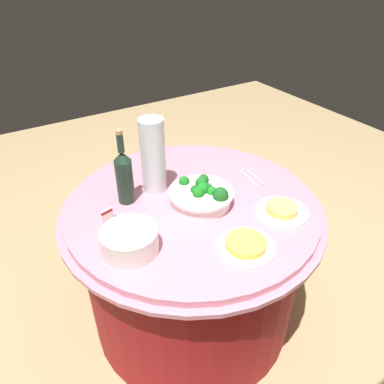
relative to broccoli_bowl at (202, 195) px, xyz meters
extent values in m
plane|color=tan|center=(0.03, -0.03, -0.78)|extent=(6.00, 6.00, 0.00)
cylinder|color=maroon|center=(0.03, -0.03, -0.44)|extent=(1.01, 1.01, 0.69)
cylinder|color=pink|center=(0.03, -0.03, -0.08)|extent=(1.16, 1.16, 0.02)
cylinder|color=pink|center=(0.03, -0.03, -0.06)|extent=(1.10, 1.10, 0.03)
cylinder|color=white|center=(0.00, 0.00, -0.02)|extent=(0.26, 0.26, 0.05)
cylinder|color=white|center=(0.00, 0.00, 0.01)|extent=(0.28, 0.28, 0.01)
sphere|color=#19781E|center=(0.03, 0.02, 0.03)|extent=(0.05, 0.05, 0.05)
sphere|color=#197D1E|center=(-0.02, -0.03, 0.03)|extent=(0.05, 0.05, 0.05)
sphere|color=#19581E|center=(-0.04, 0.08, 0.03)|extent=(0.07, 0.07, 0.07)
sphere|color=#195B1E|center=(-0.05, -0.06, 0.03)|extent=(0.05, 0.05, 0.05)
sphere|color=#197C1E|center=(0.00, 0.00, 0.04)|extent=(0.05, 0.05, 0.05)
sphere|color=#195E1E|center=(-0.03, 0.00, 0.03)|extent=(0.05, 0.05, 0.05)
sphere|color=#19641E|center=(-0.02, -0.04, 0.04)|extent=(0.05, 0.05, 0.05)
sphere|color=#19581E|center=(0.02, -0.02, 0.02)|extent=(0.04, 0.04, 0.04)
sphere|color=#19701E|center=(0.03, -0.10, 0.03)|extent=(0.05, 0.05, 0.05)
sphere|color=#197F1E|center=(-0.03, 0.03, 0.02)|extent=(0.04, 0.04, 0.04)
cylinder|color=white|center=(0.39, 0.11, -0.04)|extent=(0.21, 0.21, 0.01)
cylinder|color=white|center=(0.39, 0.11, -0.03)|extent=(0.21, 0.21, 0.01)
cylinder|color=white|center=(0.39, 0.11, -0.02)|extent=(0.21, 0.21, 0.01)
cylinder|color=white|center=(0.39, 0.11, -0.01)|extent=(0.21, 0.21, 0.01)
cylinder|color=white|center=(0.39, 0.11, 0.00)|extent=(0.21, 0.21, 0.01)
cylinder|color=white|center=(0.39, 0.11, 0.01)|extent=(0.21, 0.21, 0.01)
cylinder|color=white|center=(0.39, 0.11, 0.02)|extent=(0.21, 0.21, 0.01)
cylinder|color=white|center=(0.39, 0.11, 0.03)|extent=(0.21, 0.21, 0.01)
cylinder|color=white|center=(0.39, 0.11, 0.04)|extent=(0.21, 0.21, 0.01)
cylinder|color=#192F23|center=(0.27, -0.19, 0.06)|extent=(0.07, 0.07, 0.20)
cone|color=#192F23|center=(0.27, -0.19, 0.18)|extent=(0.07, 0.07, 0.04)
cylinder|color=#192F23|center=(0.27, -0.19, 0.24)|extent=(0.03, 0.03, 0.08)
cylinder|color=#B2844C|center=(0.27, -0.19, 0.29)|extent=(0.03, 0.03, 0.02)
cylinder|color=silver|center=(0.12, -0.21, 0.13)|extent=(0.11, 0.11, 0.34)
sphere|color=#E5B26B|center=(0.14, -0.21, 0.00)|extent=(0.06, 0.06, 0.06)
sphere|color=#E5B26B|center=(0.11, -0.19, 0.00)|extent=(0.06, 0.06, 0.06)
sphere|color=#E5B26B|center=(0.11, -0.23, 0.00)|extent=(0.06, 0.06, 0.06)
sphere|color=#72C64C|center=(0.14, -0.20, 0.05)|extent=(0.06, 0.06, 0.06)
sphere|color=#72C64C|center=(0.10, -0.20, 0.05)|extent=(0.06, 0.06, 0.06)
sphere|color=#72C64C|center=(0.12, -0.23, 0.05)|extent=(0.06, 0.06, 0.06)
sphere|color=red|center=(0.13, -0.19, 0.10)|extent=(0.06, 0.06, 0.06)
sphere|color=red|center=(0.10, -0.22, 0.10)|extent=(0.06, 0.06, 0.06)
sphere|color=red|center=(0.13, -0.23, 0.10)|extent=(0.06, 0.06, 0.06)
sphere|color=#E5B26B|center=(0.11, -0.19, 0.16)|extent=(0.06, 0.06, 0.06)
sphere|color=#E5B26B|center=(0.10, -0.23, 0.16)|extent=(0.06, 0.06, 0.06)
sphere|color=#E5B26B|center=(0.14, -0.22, 0.16)|extent=(0.06, 0.06, 0.06)
sphere|color=#72C64C|center=(0.10, -0.20, 0.21)|extent=(0.06, 0.06, 0.06)
sphere|color=#72C64C|center=(0.11, -0.23, 0.21)|extent=(0.06, 0.06, 0.06)
sphere|color=#72C64C|center=(0.14, -0.21, 0.21)|extent=(0.06, 0.06, 0.06)
cylinder|color=silver|center=(-0.33, -0.04, -0.04)|extent=(0.04, 0.16, 0.01)
cylinder|color=silver|center=(-0.30, -0.05, -0.04)|extent=(0.04, 0.16, 0.01)
sphere|color=silver|center=(-0.33, -0.13, -0.04)|extent=(0.01, 0.01, 0.01)
cylinder|color=white|center=(0.02, 0.33, -0.04)|extent=(0.22, 0.22, 0.01)
cylinder|color=#F2D14C|center=(0.02, 0.33, -0.02)|extent=(0.15, 0.15, 0.02)
cylinder|color=white|center=(-0.24, 0.24, -0.04)|extent=(0.22, 0.22, 0.01)
cylinder|color=#EACC60|center=(-0.24, 0.24, -0.02)|extent=(0.13, 0.13, 0.03)
cube|color=white|center=(0.39, -0.10, -0.01)|extent=(0.05, 0.02, 0.05)
cube|color=maroon|center=(0.39, -0.10, 0.00)|extent=(0.05, 0.02, 0.01)
camera|label=1|loc=(0.73, 1.08, 0.89)|focal=34.41mm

